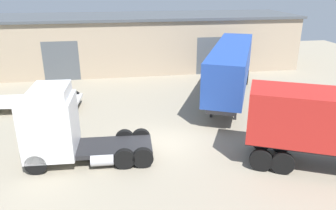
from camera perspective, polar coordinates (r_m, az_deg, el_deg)
The scene contains 4 objects.
ground_plane at distance 18.65m, azimuth -1.16°, elevation -6.78°, with size 60.00×60.00×0.00m, color gray.
warehouse_building at distance 34.90m, azimuth -5.57°, elevation 10.95°, with size 32.91×8.41×5.40m.
tractor_unit_white at distance 17.01m, azimuth -18.22°, elevation -3.67°, with size 6.28×2.79×4.01m.
container_trailer_orange at distance 25.30m, azimuth 10.92°, elevation 6.72°, with size 7.44×12.26×4.16m.
Camera 1 is at (-2.34, -16.36, 8.65)m, focal length 35.00 mm.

